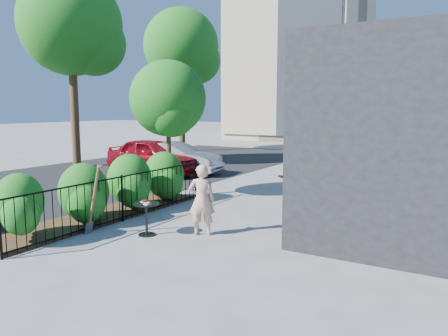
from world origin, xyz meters
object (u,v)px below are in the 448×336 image
Objects in this scene: woman at (202,200)px; shovel at (93,203)px; street_tree_far at (182,51)px; cafe_table at (146,213)px; patio_tree at (169,103)px; car_silver at (175,158)px; street_tree_near at (71,30)px; car_red at (154,156)px.

shovel reaches higher than woman.
street_tree_far is 5.58× the size of woman.
street_tree_far is 18.16m from shovel.
woman reaches higher than cafe_table.
patio_tree is 5.18m from car_silver.
car_silver is (4.96, 0.64, -5.29)m from street_tree_near.
car_red is at bearing 1.70° from street_tree_near.
car_red is at bearing 135.43° from patio_tree.
shovel reaches higher than cafe_table.
street_tree_far is 11.39× the size of cafe_table.
shovel is 8.55m from car_silver.
car_red is at bearing -75.66° from woman.
street_tree_far is at bearing -84.53° from woman.
woman is at bearing 33.06° from cafe_table.
woman is (10.61, -5.90, -5.18)m from street_tree_near.
street_tree_far is at bearing 33.56° from car_red.
cafe_table is 0.19× the size of car_silver.
car_silver is at bearing 125.45° from patio_tree.
street_tree_near is at bearing 140.85° from shovel.
cafe_table is at bearing -155.84° from car_silver.
patio_tree reaches higher than woman.
patio_tree is at bearing -153.55° from car_silver.
cafe_table is 8.52m from car_red.
patio_tree is at bearing -55.49° from street_tree_far.
patio_tree is 0.48× the size of street_tree_near.
shovel is at bearing -150.87° from cafe_table.
woman is at bearing -148.19° from car_silver.
patio_tree is 5.17m from car_red.
street_tree_far is at bearing 123.59° from cafe_table.
cafe_table is at bearing 1.16° from woman.
patio_tree reaches higher than car_silver.
street_tree_near is at bearing 96.49° from car_red.
street_tree_near reaches higher than patio_tree.
woman is 0.35× the size of car_red.
street_tree_far is at bearing 25.00° from car_silver.
woman is at bearing -29.06° from street_tree_near.
shovel is at bearing -60.06° from street_tree_far.
street_tree_near is at bearing 157.43° from patio_tree.
woman is 0.97× the size of shovel.
woman is (2.91, -2.70, -2.02)m from patio_tree.
street_tree_far reaches higher than woman.
cafe_table is at bearing -34.07° from street_tree_near.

